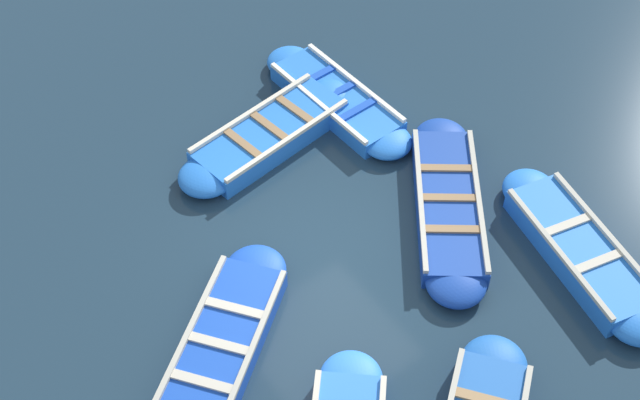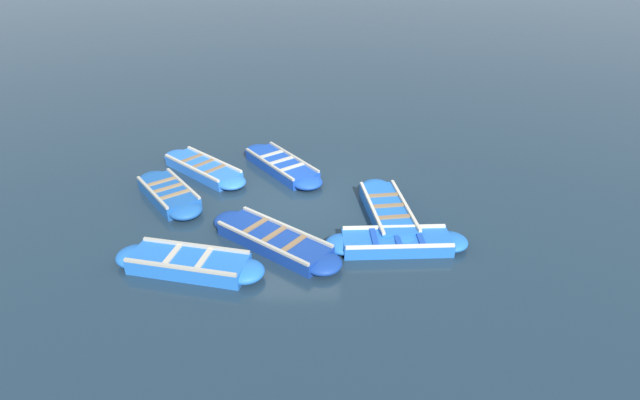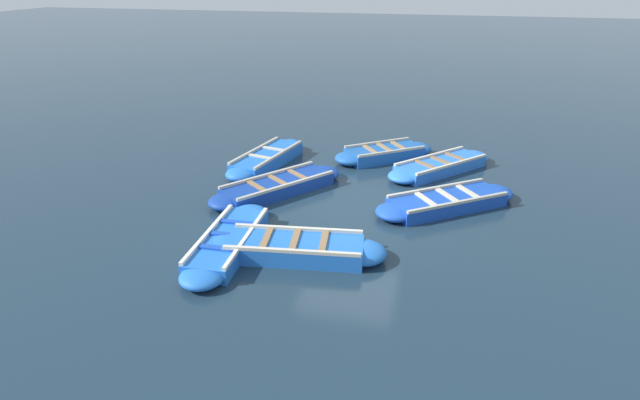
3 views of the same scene
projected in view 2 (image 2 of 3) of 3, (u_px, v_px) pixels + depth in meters
The scene contains 9 objects.
ground_plane at pixel (297, 205), 14.41m from camera, with size 120.00×120.00×0.00m, color #1C303F.
boat_centre at pixel (189, 264), 11.64m from camera, with size 1.65×3.78×0.44m.
boat_end_of_row at pixel (388, 212), 13.70m from camera, with size 3.87×1.42×0.43m.
boat_outer_left at pixel (169, 194), 14.60m from camera, with size 3.22×2.73×0.43m.
boat_near_quay at pixel (274, 240), 12.50m from camera, with size 3.18×3.73×0.40m.
boat_bow_out at pixel (281, 165), 16.33m from camera, with size 3.70×3.07×0.39m.
boat_outer_right at pixel (203, 168), 16.13m from camera, with size 3.21×3.40×0.39m.
boat_far_corner at pixel (397, 243), 12.43m from camera, with size 1.05×3.62×0.39m.
buoy_orange_near at pixel (253, 269), 11.56m from camera, with size 0.26×0.26×0.26m, color #E05119.
Camera 2 is at (12.48, 0.64, 7.21)m, focal length 28.00 mm.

